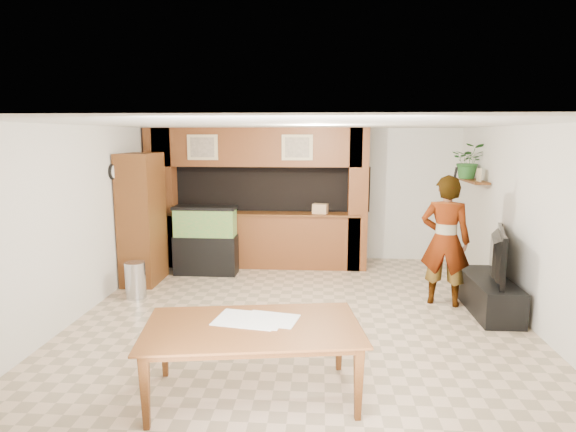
# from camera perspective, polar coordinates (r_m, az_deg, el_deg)

# --- Properties ---
(floor) EXTENTS (6.50, 6.50, 0.00)m
(floor) POSITION_cam_1_polar(r_m,az_deg,el_deg) (6.78, 1.37, -11.74)
(floor) COLOR #C8A98A
(floor) RESTS_ON ground
(ceiling) EXTENTS (6.50, 6.50, 0.00)m
(ceiling) POSITION_cam_1_polar(r_m,az_deg,el_deg) (6.32, 1.46, 10.79)
(ceiling) COLOR white
(ceiling) RESTS_ON wall_back
(wall_back) EXTENTS (6.00, 0.00, 6.00)m
(wall_back) POSITION_cam_1_polar(r_m,az_deg,el_deg) (9.64, 2.27, 2.61)
(wall_back) COLOR silver
(wall_back) RESTS_ON floor
(wall_left) EXTENTS (0.00, 6.50, 6.50)m
(wall_left) POSITION_cam_1_polar(r_m,az_deg,el_deg) (7.21, -23.16, -0.51)
(wall_left) COLOR silver
(wall_left) RESTS_ON floor
(wall_right) EXTENTS (0.00, 6.50, 6.50)m
(wall_right) POSITION_cam_1_polar(r_m,az_deg,el_deg) (6.97, 26.87, -1.09)
(wall_right) COLOR silver
(wall_right) RESTS_ON floor
(partition) EXTENTS (4.20, 0.99, 2.60)m
(partition) POSITION_cam_1_polar(r_m,az_deg,el_deg) (9.11, -3.83, 2.27)
(partition) COLOR brown
(partition) RESTS_ON floor
(wall_clock) EXTENTS (0.05, 0.25, 0.25)m
(wall_clock) POSITION_cam_1_polar(r_m,az_deg,el_deg) (8.02, -20.00, 4.95)
(wall_clock) COLOR black
(wall_clock) RESTS_ON wall_left
(wall_shelf) EXTENTS (0.25, 0.90, 0.04)m
(wall_shelf) POSITION_cam_1_polar(r_m,az_deg,el_deg) (8.69, 21.20, 3.87)
(wall_shelf) COLOR brown
(wall_shelf) RESTS_ON wall_right
(pantry_cabinet) EXTENTS (0.54, 0.89, 2.18)m
(pantry_cabinet) POSITION_cam_1_polar(r_m,az_deg,el_deg) (8.39, -16.89, -0.30)
(pantry_cabinet) COLOR brown
(pantry_cabinet) RESTS_ON floor
(trash_can) EXTENTS (0.31, 0.31, 0.56)m
(trash_can) POSITION_cam_1_polar(r_m,az_deg,el_deg) (7.75, -17.63, -7.26)
(trash_can) COLOR #B2B2B7
(trash_can) RESTS_ON floor
(aquarium) EXTENTS (1.11, 0.42, 1.23)m
(aquarium) POSITION_cam_1_polar(r_m,az_deg,el_deg) (8.71, -9.72, -2.93)
(aquarium) COLOR black
(aquarium) RESTS_ON floor
(tv_stand) EXTENTS (0.53, 1.44, 0.48)m
(tv_stand) POSITION_cam_1_polar(r_m,az_deg,el_deg) (7.43, 22.64, -8.62)
(tv_stand) COLOR black
(tv_stand) RESTS_ON floor
(television) EXTENTS (0.50, 1.21, 0.70)m
(television) POSITION_cam_1_polar(r_m,az_deg,el_deg) (7.27, 22.94, -4.18)
(television) COLOR black
(television) RESTS_ON tv_stand
(photo_frame) EXTENTS (0.03, 0.16, 0.21)m
(photo_frame) POSITION_cam_1_polar(r_m,az_deg,el_deg) (8.47, 21.70, 4.57)
(photo_frame) COLOR #C7B385
(photo_frame) RESTS_ON wall_shelf
(potted_plant) EXTENTS (0.67, 0.62, 0.61)m
(potted_plant) POSITION_cam_1_polar(r_m,az_deg,el_deg) (8.91, 20.65, 6.12)
(potted_plant) COLOR #265C24
(potted_plant) RESTS_ON wall_shelf
(person) EXTENTS (0.80, 0.65, 1.91)m
(person) POSITION_cam_1_polar(r_m,az_deg,el_deg) (7.34, 18.13, -2.79)
(person) COLOR tan
(person) RESTS_ON floor
(microphone) EXTENTS (0.04, 0.10, 0.16)m
(microphone) POSITION_cam_1_polar(r_m,az_deg,el_deg) (7.06, 19.26, 4.86)
(microphone) COLOR black
(microphone) RESTS_ON person
(dining_table) EXTENTS (2.16, 1.40, 0.71)m
(dining_table) POSITION_cam_1_polar(r_m,az_deg,el_deg) (4.72, -4.15, -16.99)
(dining_table) COLOR brown
(dining_table) RESTS_ON floor
(newspaper_a) EXTENTS (0.55, 0.43, 0.01)m
(newspaper_a) POSITION_cam_1_polar(r_m,az_deg,el_deg) (4.70, -3.85, -12.32)
(newspaper_a) COLOR silver
(newspaper_a) RESTS_ON dining_table
(newspaper_b) EXTENTS (0.67, 0.53, 0.01)m
(newspaper_b) POSITION_cam_1_polar(r_m,az_deg,el_deg) (4.75, -4.88, -12.10)
(newspaper_b) COLOR silver
(newspaper_b) RESTS_ON dining_table
(newspaper_c) EXTENTS (0.56, 0.46, 0.01)m
(newspaper_c) POSITION_cam_1_polar(r_m,az_deg,el_deg) (4.74, -2.02, -12.12)
(newspaper_c) COLOR silver
(newspaper_c) RESTS_ON dining_table
(counter_box) EXTENTS (0.30, 0.24, 0.18)m
(counter_box) POSITION_cam_1_polar(r_m,az_deg,el_deg) (8.86, 3.85, 0.87)
(counter_box) COLOR tan
(counter_box) RESTS_ON partition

